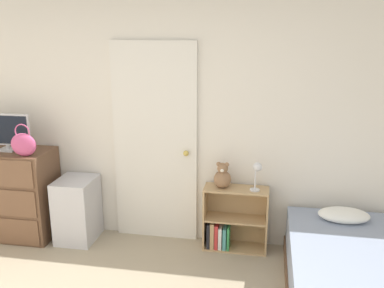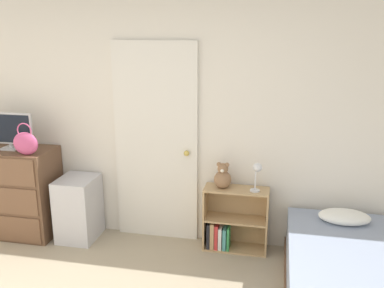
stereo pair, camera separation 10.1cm
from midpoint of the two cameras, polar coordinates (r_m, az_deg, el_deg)
name	(u,v)px [view 1 (the left image)]	position (r m, az deg, el deg)	size (l,w,h in m)	color
wall_back	(176,119)	(4.28, -2.86, 3.37)	(10.00, 0.06, 2.55)	silver
door_closed	(155,144)	(4.34, -5.60, 0.02)	(0.86, 0.09, 2.04)	silver
dresser	(12,193)	(4.92, -23.43, -6.04)	(0.89, 0.49, 0.94)	brown
tv	(6,131)	(4.73, -24.11, 1.56)	(0.52, 0.16, 0.38)	#B7B7BC
handbag	(24,144)	(4.47, -22.16, -0.02)	(0.26, 0.10, 0.32)	#C64C7F
storage_bin	(77,210)	(4.65, -15.66, -8.42)	(0.37, 0.44, 0.66)	silver
bookshelf	(230,223)	(4.36, 4.39, -10.50)	(0.63, 0.25, 0.64)	tan
teddy_bear	(222,177)	(4.17, 3.39, -4.38)	(0.17, 0.17, 0.26)	#8C6647
desk_lamp	(257,171)	(4.08, 7.95, -3.55)	(0.11, 0.10, 0.29)	silver
bed	(354,282)	(3.74, 19.99, -16.86)	(1.02, 1.83, 0.56)	brown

